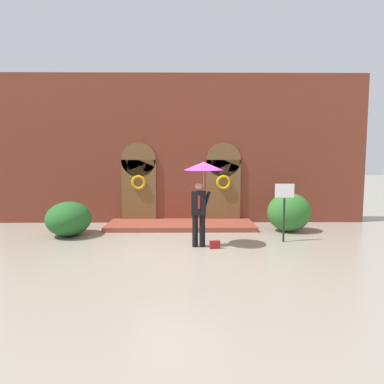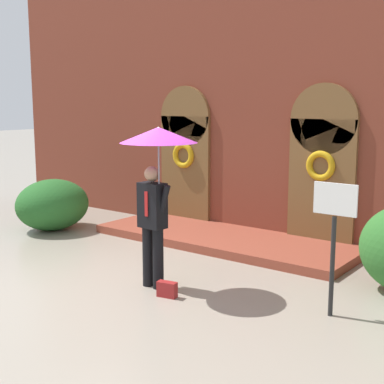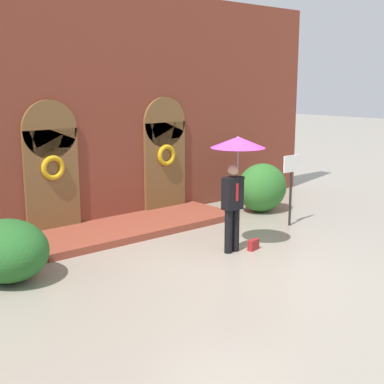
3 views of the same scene
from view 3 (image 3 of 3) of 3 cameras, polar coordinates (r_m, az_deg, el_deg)
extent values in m
plane|color=gray|center=(10.46, 3.43, -7.47)|extent=(80.00, 80.00, 0.00)
cube|color=brown|center=(13.24, -9.30, 8.81)|extent=(14.00, 0.50, 5.60)
cube|color=brown|center=(12.40, -14.66, 0.95)|extent=(1.30, 0.08, 2.40)
cylinder|color=brown|center=(12.24, -14.95, 6.47)|extent=(1.30, 0.08, 1.30)
cube|color=brown|center=(14.07, -2.89, 2.56)|extent=(1.30, 0.08, 2.40)
cylinder|color=brown|center=(13.93, -2.94, 7.43)|extent=(1.30, 0.08, 1.30)
torus|color=#C69314|center=(12.28, -14.60, 2.51)|extent=(0.56, 0.12, 0.56)
torus|color=#C69314|center=(13.96, -2.73, 3.94)|extent=(0.56, 0.12, 0.56)
cube|color=brown|center=(12.70, -6.18, -3.67)|extent=(5.20, 1.80, 0.16)
cylinder|color=black|center=(10.88, 3.91, -4.23)|extent=(0.16, 0.16, 0.90)
cylinder|color=black|center=(11.02, 4.65, -4.04)|extent=(0.16, 0.16, 0.90)
cube|color=black|center=(10.76, 4.35, -0.14)|extent=(0.42, 0.27, 0.66)
cube|color=#A51919|center=(10.66, 4.84, -0.04)|extent=(0.06, 0.01, 0.36)
sphere|color=#A87A5B|center=(10.68, 4.38, 2.28)|extent=(0.22, 0.22, 0.22)
cylinder|color=black|center=(10.89, 5.17, 0.53)|extent=(0.22, 0.09, 0.46)
cylinder|color=gray|center=(10.78, 4.88, 2.14)|extent=(0.02, 0.02, 0.98)
cone|color=#992893|center=(10.69, 4.93, 5.31)|extent=(1.10, 1.10, 0.22)
cone|color=white|center=(10.69, 4.93, 5.39)|extent=(0.61, 0.60, 0.20)
cube|color=maroon|center=(11.21, 6.56, -5.61)|extent=(0.30, 0.17, 0.22)
cylinder|color=black|center=(13.09, 10.44, -0.77)|extent=(0.06, 0.06, 1.30)
cube|color=white|center=(12.93, 10.58, 3.00)|extent=(0.56, 0.03, 0.40)
ellipsoid|color=#235B23|center=(9.91, -19.10, -5.91)|extent=(1.39, 1.61, 1.09)
ellipsoid|color=#2D6B28|center=(14.42, 7.47, 0.47)|extent=(1.45, 1.18, 1.30)
camera|label=1|loc=(7.49, 63.43, -2.16)|focal=32.00mm
camera|label=2|loc=(12.64, 41.56, 5.49)|focal=50.00mm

